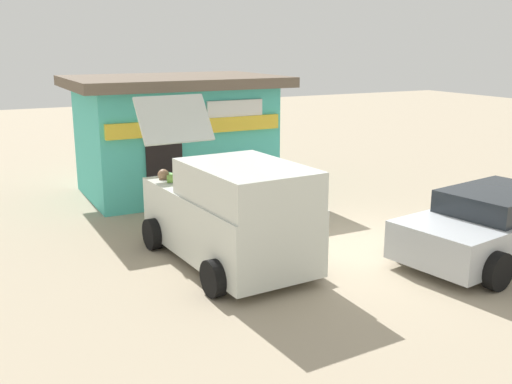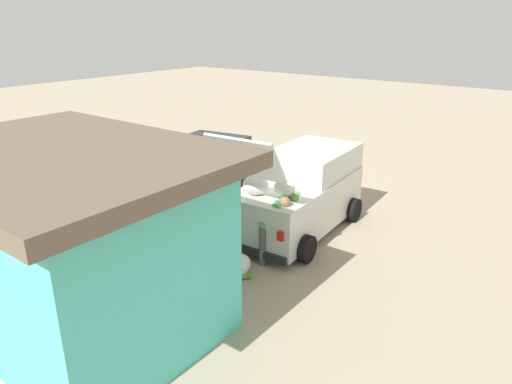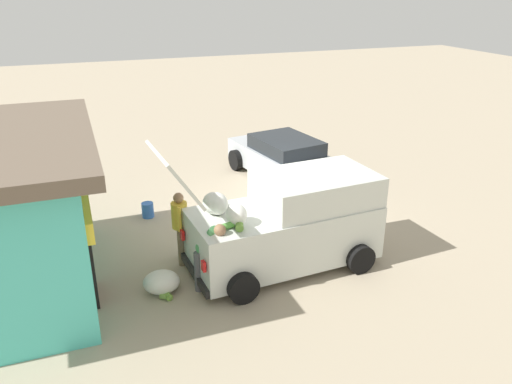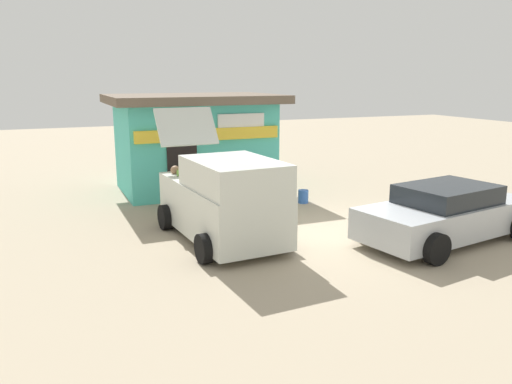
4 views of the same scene
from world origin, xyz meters
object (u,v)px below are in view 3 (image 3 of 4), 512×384
unloaded_banana_pile (162,283)px  paint_bucket (148,210)px  customer_bending (210,249)px  parked_sedan (286,159)px  delivery_van (289,222)px  vendor_standing (180,222)px

unloaded_banana_pile → paint_bucket: 3.58m
customer_bending → unloaded_banana_pile: customer_bending is taller
parked_sedan → delivery_van: bearing=157.2°
delivery_van → unloaded_banana_pile: size_ratio=5.88×
delivery_van → parked_sedan: delivery_van is taller
parked_sedan → customer_bending: customer_bending is taller
parked_sedan → paint_bucket: (-1.31, 4.43, -0.43)m
paint_bucket → unloaded_banana_pile: bearing=175.2°
vendor_standing → unloaded_banana_pile: (-1.07, 0.63, -0.71)m
parked_sedan → unloaded_banana_pile: parked_sedan is taller
delivery_van → vendor_standing: delivery_van is taller
parked_sedan → customer_bending: bearing=143.3°
parked_sedan → vendor_standing: size_ratio=2.86×
delivery_van → unloaded_banana_pile: bearing=93.9°
customer_bending → unloaded_banana_pile: (0.24, 0.92, -0.69)m
delivery_van → customer_bending: bearing=103.1°
delivery_van → parked_sedan: 5.09m
parked_sedan → unloaded_banana_pile: bearing=135.8°
delivery_van → vendor_standing: size_ratio=2.89×
delivery_van → paint_bucket: bearing=36.1°
delivery_van → vendor_standing: (0.88, 2.13, -0.05)m
unloaded_banana_pile → vendor_standing: bearing=-30.7°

